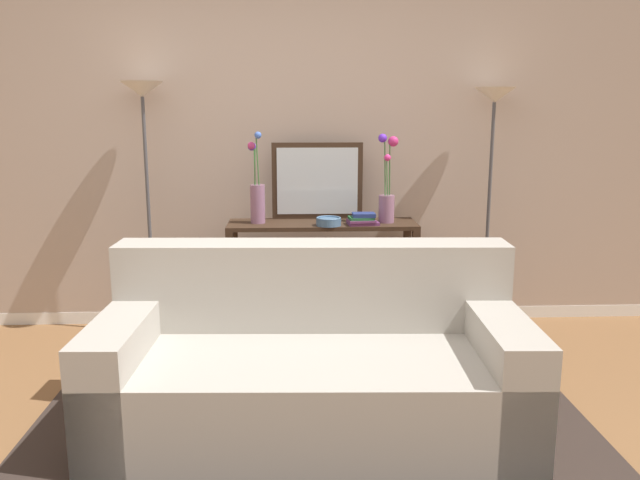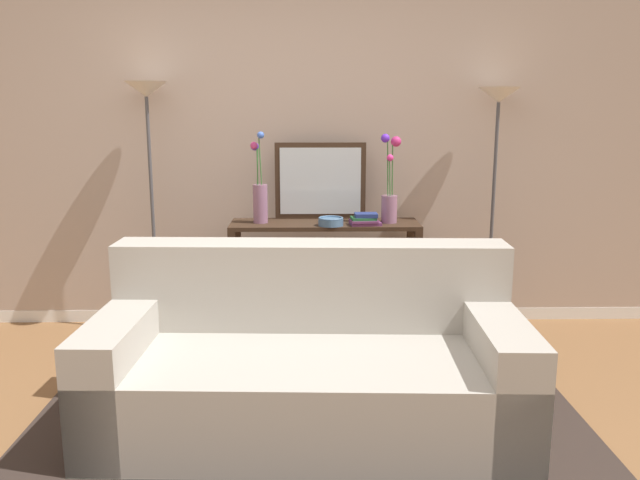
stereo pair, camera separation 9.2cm
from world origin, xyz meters
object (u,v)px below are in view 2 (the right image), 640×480
Objects in this scene: couch at (309,366)px; book_stack at (365,220)px; book_row_under_console at (280,327)px; floor_lamp_left at (149,138)px; wall_mirror at (320,181)px; vase_short_flowers at (390,194)px; vase_tall_flowers at (260,195)px; console_table at (325,258)px; fruit_bowl at (331,221)px; floor_lamp_right at (496,142)px.

book_stack is (0.37, 1.20, 0.53)m from couch.
couch is 5.14× the size of book_row_under_console.
couch is 1.20× the size of floor_lamp_left.
couch is 1.64m from wall_mirror.
wall_mirror is 1.06× the size of vase_short_flowers.
wall_mirror is at bearing 159.89° from vase_short_flowers.
wall_mirror is at bearing 20.60° from vase_tall_flowers.
floor_lamp_left is 2.92× the size of vase_short_flowers.
wall_mirror is 0.45m from vase_tall_flowers.
book_stack is at bearing -41.15° from wall_mirror.
vase_tall_flowers is (0.75, -0.10, -0.38)m from floor_lamp_left.
fruit_bowl is at bearing -72.75° from console_table.
book_stack is at bearing -167.71° from floor_lamp_right.
floor_lamp_left is at bearing 172.22° from book_stack.
floor_lamp_right is (1.18, 0.10, 0.79)m from console_table.
couch is 1.63× the size of console_table.
console_table is 0.54m from wall_mirror.
book_row_under_console is (-0.35, 0.12, -0.78)m from fruit_bowl.
console_table is 1.45m from floor_lamp_left.
wall_mirror is at bearing 28.37° from book_row_under_console.
vase_short_flowers is at bearing -0.99° from vase_tall_flowers.
floor_lamp_left is 1.58m from book_row_under_console.
couch is at bearing -113.22° from vase_short_flowers.
couch is at bearing -52.22° from floor_lamp_left.
book_stack is (0.29, -0.25, -0.23)m from wall_mirror.
floor_lamp_right is 2.70× the size of wall_mirror.
floor_lamp_left is at bearing 169.89° from fruit_bowl.
console_table is at bearing -175.11° from floor_lamp_right.
vase_tall_flowers is (-0.41, -0.16, -0.08)m from wall_mirror.
book_stack is at bearing -8.02° from vase_tall_flowers.
book_stack is (0.26, -0.10, 0.28)m from console_table.
console_table is at bearing 107.25° from fruit_bowl.
floor_lamp_left is at bearing -177.27° from wall_mirror.
vase_short_flowers is (0.55, 1.28, 0.70)m from couch.
console_table is 0.59m from book_row_under_console.
floor_lamp_right is 2.78× the size of vase_tall_flowers.
fruit_bowl is (0.04, -0.12, 0.28)m from console_table.
couch reaches higher than book_row_under_console.
floor_lamp_left is 2.37m from floor_lamp_right.
book_row_under_console is (0.88, -0.10, -1.31)m from floor_lamp_left.
couch is at bearing -132.72° from floor_lamp_right.
fruit_bowl is at bearing -10.11° from floor_lamp_left.
floor_lamp_right is at bearing 4.89° from console_table.
couch is 1.33m from book_row_under_console.
floor_lamp_left is at bearing 172.44° from vase_tall_flowers.
book_stack is (-0.17, -0.08, -0.16)m from vase_short_flowers.
vase_short_flowers is 1.47× the size of book_row_under_console.
couch is at bearing -93.30° from wall_mirror.
floor_lamp_left reaches higher than vase_short_flowers.
floor_lamp_right is 2.86× the size of vase_short_flowers.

